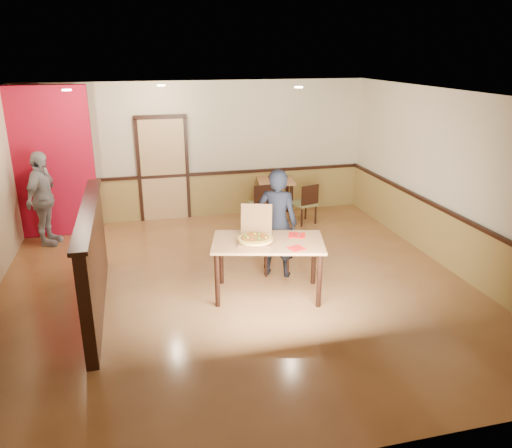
{
  "coord_description": "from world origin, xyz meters",
  "views": [
    {
      "loc": [
        -1.37,
        -6.68,
        3.38
      ],
      "look_at": [
        0.29,
        0.0,
        0.96
      ],
      "focal_mm": 35.0,
      "sensor_mm": 36.0,
      "label": 1
    }
  ],
  "objects": [
    {
      "name": "floor",
      "position": [
        0.0,
        0.0,
        0.0
      ],
      "size": [
        7.0,
        7.0,
        0.0
      ],
      "primitive_type": "plane",
      "color": "#B07644",
      "rests_on": "ground"
    },
    {
      "name": "ceiling",
      "position": [
        0.0,
        0.0,
        2.8
      ],
      "size": [
        7.0,
        7.0,
        0.0
      ],
      "primitive_type": "plane",
      "rotation": [
        3.14,
        0.0,
        0.0
      ],
      "color": "black",
      "rests_on": "wall_back"
    },
    {
      "name": "wall_back",
      "position": [
        0.0,
        3.5,
        1.4
      ],
      "size": [
        7.0,
        0.0,
        7.0
      ],
      "primitive_type": "plane",
      "rotation": [
        1.57,
        0.0,
        0.0
      ],
      "color": "beige",
      "rests_on": "floor"
    },
    {
      "name": "wall_right",
      "position": [
        3.5,
        0.0,
        1.4
      ],
      "size": [
        0.0,
        7.0,
        7.0
      ],
      "primitive_type": "plane",
      "rotation": [
        1.57,
        0.0,
        -1.57
      ],
      "color": "beige",
      "rests_on": "floor"
    },
    {
      "name": "wainscot_back",
      "position": [
        0.0,
        3.47,
        0.45
      ],
      "size": [
        7.0,
        0.04,
        0.9
      ],
      "primitive_type": "cube",
      "color": "olive",
      "rests_on": "floor"
    },
    {
      "name": "chair_rail_back",
      "position": [
        0.0,
        3.45,
        0.92
      ],
      "size": [
        7.0,
        0.06,
        0.06
      ],
      "primitive_type": "cube",
      "color": "black",
      "rests_on": "wall_back"
    },
    {
      "name": "wainscot_right",
      "position": [
        3.47,
        0.0,
        0.45
      ],
      "size": [
        0.04,
        7.0,
        0.9
      ],
      "primitive_type": "cube",
      "color": "olive",
      "rests_on": "floor"
    },
    {
      "name": "chair_rail_right",
      "position": [
        3.45,
        0.0,
        0.92
      ],
      "size": [
        0.06,
        7.0,
        0.06
      ],
      "primitive_type": "cube",
      "color": "black",
      "rests_on": "wall_right"
    },
    {
      "name": "back_door",
      "position": [
        -0.8,
        3.46,
        1.05
      ],
      "size": [
        0.9,
        0.06,
        2.1
      ],
      "primitive_type": "cube",
      "color": "tan",
      "rests_on": "wall_back"
    },
    {
      "name": "booth_partition",
      "position": [
        -2.0,
        -0.2,
        0.74
      ],
      "size": [
        0.2,
        3.1,
        1.44
      ],
      "color": "black",
      "rests_on": "floor"
    },
    {
      "name": "red_accent_panel",
      "position": [
        -2.9,
        3.0,
        1.4
      ],
      "size": [
        1.6,
        0.2,
        2.78
      ],
      "primitive_type": "cube",
      "color": "#AE0C26",
      "rests_on": "floor"
    },
    {
      "name": "spot_a",
      "position": [
        -2.3,
        1.8,
        2.78
      ],
      "size": [
        0.14,
        0.14,
        0.02
      ],
      "primitive_type": "cylinder",
      "color": "#FFDCB2",
      "rests_on": "ceiling"
    },
    {
      "name": "spot_b",
      "position": [
        -0.8,
        2.5,
        2.78
      ],
      "size": [
        0.14,
        0.14,
        0.02
      ],
      "primitive_type": "cylinder",
      "color": "#FFDCB2",
      "rests_on": "ceiling"
    },
    {
      "name": "spot_c",
      "position": [
        1.4,
        1.5,
        2.78
      ],
      "size": [
        0.14,
        0.14,
        0.02
      ],
      "primitive_type": "cylinder",
      "color": "#FFDCB2",
      "rests_on": "ceiling"
    },
    {
      "name": "main_table",
      "position": [
        0.37,
        -0.39,
        0.72
      ],
      "size": [
        1.73,
        1.25,
        0.83
      ],
      "rotation": [
        0.0,
        0.0,
        -0.25
      ],
      "color": "#AC7648",
      "rests_on": "floor"
    },
    {
      "name": "diner_chair",
      "position": [
        0.72,
        0.38,
        0.45
      ],
      "size": [
        0.49,
        0.49,
        0.83
      ],
      "rotation": [
        0.0,
        0.0,
        -0.22
      ],
      "color": "olive",
      "rests_on": "floor"
    },
    {
      "name": "side_chair_left",
      "position": [
        1.03,
        2.43,
        0.5
      ],
      "size": [
        0.48,
        0.48,
        0.91
      ],
      "rotation": [
        0.0,
        0.0,
        3.2
      ],
      "color": "olive",
      "rests_on": "floor"
    },
    {
      "name": "side_chair_right",
      "position": [
        1.94,
        2.44,
        0.46
      ],
      "size": [
        0.52,
        0.52,
        0.84
      ],
      "rotation": [
        0.0,
        0.0,
        3.43
      ],
      "color": "olive",
      "rests_on": "floor"
    },
    {
      "name": "side_table",
      "position": [
        1.47,
        3.05,
        0.62
      ],
      "size": [
        0.86,
        0.86,
        0.8
      ],
      "rotation": [
        0.0,
        0.0,
        -0.16
      ],
      "color": "#AC7648",
      "rests_on": "floor"
    },
    {
      "name": "diner",
      "position": [
        0.69,
        0.24,
        0.86
      ],
      "size": [
        0.74,
        0.65,
        1.71
      ],
      "primitive_type": "imported",
      "rotation": [
        0.0,
        0.0,
        2.68
      ],
      "color": "black",
      "rests_on": "floor"
    },
    {
      "name": "passerby",
      "position": [
        -3.0,
        2.51,
        0.86
      ],
      "size": [
        0.71,
        1.09,
        1.71
      ],
      "primitive_type": "imported",
      "rotation": [
        0.0,
        0.0,
        1.26
      ],
      "color": "#9C9DA5",
      "rests_on": "floor"
    },
    {
      "name": "pizza_box",
      "position": [
        0.2,
        -0.34,
        0.89
      ],
      "size": [
        0.58,
        0.63,
        0.47
      ],
      "rotation": [
        0.0,
        0.0,
        -0.31
      ],
      "color": "brown",
      "rests_on": "main_table"
    },
    {
      "name": "pizza",
      "position": [
        0.18,
        -0.39,
        0.88
      ],
      "size": [
        0.63,
        0.63,
        0.03
      ],
      "primitive_type": "cylinder",
      "rotation": [
        0.0,
        0.0,
        -0.36
      ],
      "color": "#E6B953",
      "rests_on": "pizza_box"
    },
    {
      "name": "napkin_near",
      "position": [
        0.67,
        -0.75,
        0.84
      ],
      "size": [
        0.26,
        0.26,
        0.01
      ],
      "rotation": [
        0.0,
        0.0,
        0.33
      ],
      "color": "red",
      "rests_on": "main_table"
    },
    {
      "name": "napkin_far",
      "position": [
        0.83,
        -0.28,
        0.84
      ],
      "size": [
        0.31,
        0.31,
        0.01
      ],
      "rotation": [
        0.0,
        0.0,
        -0.38
      ],
      "color": "red",
      "rests_on": "main_table"
    },
    {
      "name": "condiment",
      "position": [
        1.37,
        3.07,
        0.87
      ],
      "size": [
        0.05,
        0.05,
        0.13
      ],
      "primitive_type": "cylinder",
      "color": "maroon",
      "rests_on": "side_table"
    }
  ]
}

